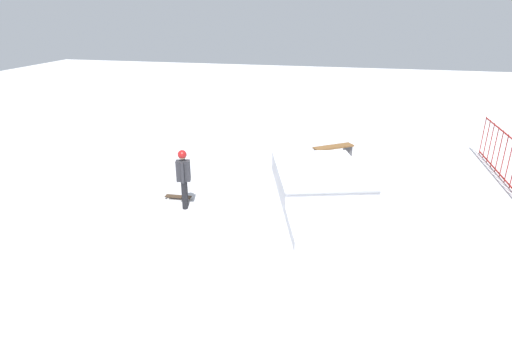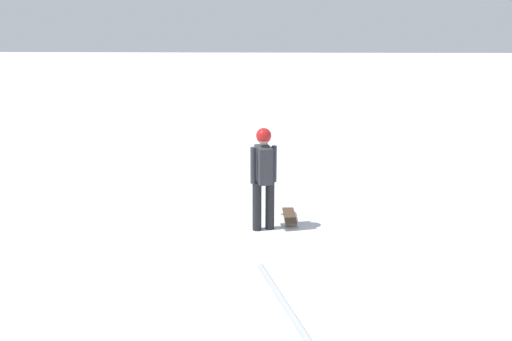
# 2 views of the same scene
# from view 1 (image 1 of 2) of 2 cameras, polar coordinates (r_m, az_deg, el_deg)

# --- Properties ---
(ground_plane) EXTENTS (60.00, 60.00, 0.00)m
(ground_plane) POSITION_cam_1_polar(r_m,az_deg,el_deg) (13.13, 6.19, -2.87)
(ground_plane) COLOR silver
(skate_ramp) EXTENTS (5.91, 4.01, 0.74)m
(skate_ramp) POSITION_cam_1_polar(r_m,az_deg,el_deg) (12.77, 9.04, -2.18)
(skate_ramp) COLOR silver
(skate_ramp) RESTS_ON ground
(skater) EXTENTS (0.43, 0.42, 1.73)m
(skater) POSITION_cam_1_polar(r_m,az_deg,el_deg) (11.84, -9.90, -0.54)
(skater) COLOR black
(skater) RESTS_ON ground
(skateboard) EXTENTS (0.29, 0.81, 0.09)m
(skateboard) POSITION_cam_1_polar(r_m,az_deg,el_deg) (12.74, -10.59, -3.54)
(skateboard) COLOR #3F2D1E
(skateboard) RESTS_ON ground
(park_bench) EXTENTS (1.25, 1.54, 0.48)m
(park_bench) POSITION_cam_1_polar(r_m,az_deg,el_deg) (16.11, 10.55, 2.90)
(park_bench) COLOR brown
(park_bench) RESTS_ON ground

